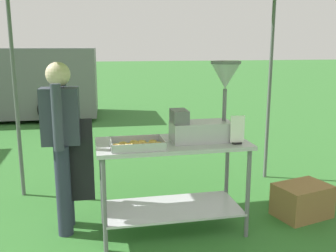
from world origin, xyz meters
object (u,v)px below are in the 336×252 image
at_px(donut_cart, 172,167).
at_px(donut_tray, 137,145).
at_px(menu_sign, 237,132).
at_px(donut_fryer, 208,111).
at_px(supply_crate, 302,200).
at_px(vendor, 63,139).

distance_m(donut_cart, donut_tray, 0.46).
distance_m(donut_cart, menu_sign, 0.69).
relative_size(donut_tray, donut_fryer, 0.63).
height_order(donut_cart, donut_fryer, donut_fryer).
bearing_deg(donut_fryer, menu_sign, -39.08).
height_order(donut_cart, menu_sign, menu_sign).
distance_m(donut_fryer, supply_crate, 1.45).
xyz_separation_m(vendor, supply_crate, (2.39, -0.20, -0.73)).
bearing_deg(menu_sign, supply_crate, 14.43).
xyz_separation_m(donut_cart, donut_tray, (-0.34, -0.13, 0.27)).
distance_m(donut_tray, supply_crate, 1.89).
bearing_deg(donut_cart, vendor, 167.75).
height_order(donut_cart, supply_crate, donut_cart).
height_order(donut_tray, menu_sign, menu_sign).
bearing_deg(vendor, donut_fryer, -9.99).
bearing_deg(donut_fryer, donut_tray, -170.22).
relative_size(menu_sign, vendor, 0.16).
xyz_separation_m(donut_cart, donut_fryer, (0.33, -0.02, 0.53)).
bearing_deg(supply_crate, vendor, 175.25).
height_order(menu_sign, vendor, vendor).
distance_m(donut_tray, vendor, 0.74).
xyz_separation_m(menu_sign, supply_crate, (0.84, 0.22, -0.82)).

